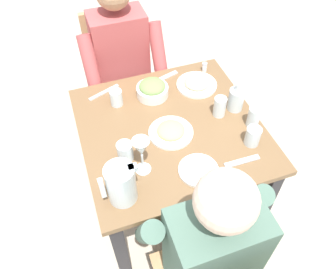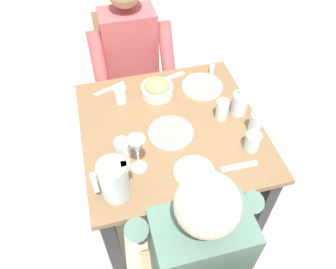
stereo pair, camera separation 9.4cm
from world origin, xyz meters
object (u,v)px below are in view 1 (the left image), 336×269
object	(u,v)px
water_pitcher	(121,184)
plate_fries	(171,131)
water_glass_far_right	(125,151)
wine_glass	(141,150)
plate_beans	(197,83)
oil_carafe	(236,100)
salt_shaker	(205,67)
water_glass_center	(254,117)
diner_near	(125,70)
diner_far	(201,238)
water_glass_near_right	(220,106)
plate_yoghurt	(199,169)
chair_near	(120,70)
water_glass_near_left	(253,136)
salad_bowl	(152,89)
dining_table	(170,142)
water_glass_by_pitcher	(116,98)

from	to	relation	value
water_pitcher	plate_fries	distance (m)	0.41
water_pitcher	water_glass_far_right	size ratio (longest dim) A/B	2.01
wine_glass	plate_beans	bearing A→B (deg)	-134.70
plate_fries	oil_carafe	size ratio (longest dim) A/B	1.32
salt_shaker	water_glass_center	bearing A→B (deg)	96.17
plate_fries	wine_glass	size ratio (longest dim) A/B	1.11
diner_near	diner_far	size ratio (longest dim) A/B	1.00
water_pitcher	water_glass_near_right	world-z (taller)	water_pitcher
plate_yoghurt	oil_carafe	world-z (taller)	oil_carafe
chair_near	water_glass_near_left	distance (m)	1.11
water_glass_near_left	salt_shaker	size ratio (longest dim) A/B	1.75
water_pitcher	salad_bowl	xyz separation A→B (m)	(-0.31, -0.56, -0.05)
water_pitcher	plate_fries	size ratio (longest dim) A/B	0.87
water_glass_near_left	water_glass_near_right	size ratio (longest dim) A/B	0.87
dining_table	plate_fries	size ratio (longest dim) A/B	4.05
diner_near	oil_carafe	size ratio (longest dim) A/B	7.26
salad_bowl	water_glass_near_left	bearing A→B (deg)	125.44
salad_bowl	oil_carafe	xyz separation A→B (m)	(-0.37, 0.24, 0.01)
plate_beans	water_pitcher	bearing A→B (deg)	44.55
water_glass_center	wine_glass	bearing A→B (deg)	7.96
plate_yoghurt	wine_glass	bearing A→B (deg)	-21.47
water_pitcher	water_glass_by_pitcher	bearing A→B (deg)	-101.03
salad_bowl	water_glass_near_left	size ratio (longest dim) A/B	1.81
chair_near	wine_glass	bearing A→B (deg)	83.38
salad_bowl	water_glass_far_right	distance (m)	0.44
diner_near	water_glass_by_pitcher	distance (m)	0.35
water_pitcher	oil_carafe	xyz separation A→B (m)	(-0.68, -0.32, -0.04)
salt_shaker	chair_near	bearing A→B (deg)	-44.71
chair_near	plate_yoghurt	distance (m)	1.09
plate_yoghurt	salad_bowl	bearing A→B (deg)	-85.90
diner_far	water_pitcher	bearing A→B (deg)	-46.65
water_glass_center	water_glass_far_right	bearing A→B (deg)	-0.51
dining_table	diner_far	bearing A→B (deg)	82.50
water_glass_by_pitcher	wine_glass	distance (m)	0.46
water_glass_near_right	oil_carafe	xyz separation A→B (m)	(-0.10, -0.01, 0.00)
plate_beans	water_glass_center	distance (m)	0.40
diner_near	plate_yoghurt	world-z (taller)	diner_near
plate_fries	water_glass_far_right	bearing A→B (deg)	16.53
water_pitcher	water_glass_center	xyz separation A→B (m)	(-0.71, -0.19, -0.04)
water_glass_by_pitcher	salt_shaker	world-z (taller)	water_glass_by_pitcher
plate_beans	water_glass_far_right	bearing A→B (deg)	35.81
chair_near	diner_far	size ratio (longest dim) A/B	0.75
salad_bowl	plate_beans	xyz separation A→B (m)	(-0.25, 0.01, -0.03)
chair_near	diner_far	bearing A→B (deg)	90.60
water_glass_center	water_glass_far_right	xyz separation A→B (m)	(0.64, -0.01, -0.01)
plate_beans	water_glass_far_right	world-z (taller)	water_glass_far_right
plate_fries	water_glass_near_left	distance (m)	0.39
salad_bowl	water_glass_near_left	world-z (taller)	water_glass_near_left
water_glass_center	chair_near	bearing A→B (deg)	-62.04
chair_near	salad_bowl	xyz separation A→B (m)	(-0.08, 0.52, 0.23)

